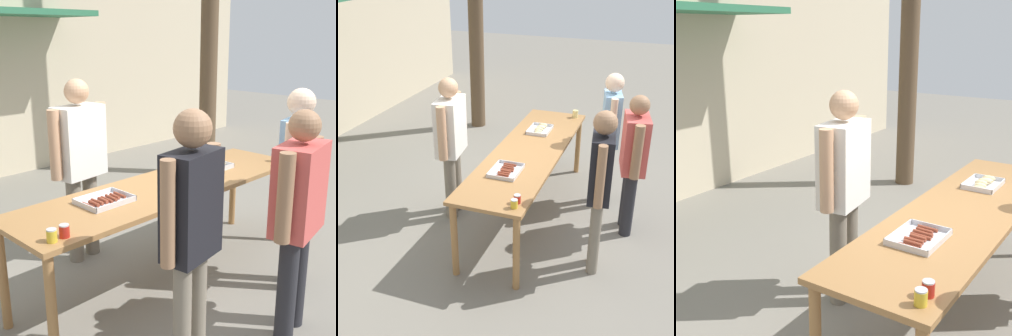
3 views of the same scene
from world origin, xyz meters
TOP-DOWN VIEW (x-y plane):
  - ground_plane at (0.00, 0.00)m, footprint 24.00×24.00m
  - serving_table at (0.00, 0.00)m, footprint 2.91×0.78m
  - food_tray_sausages at (-0.65, 0.05)m, footprint 0.39×0.30m
  - food_tray_buns at (0.65, 0.05)m, footprint 0.38×0.27m
  - condiment_jar_mustard at (-1.32, -0.28)m, footprint 0.07×0.07m
  - condiment_jar_ketchup at (-1.23, -0.28)m, footprint 0.07×0.07m
  - beer_cup at (1.32, -0.27)m, footprint 0.08×0.08m
  - person_server_behind_table at (-0.29, 0.87)m, footprint 0.67×0.32m
  - person_customer_holding_hotdog at (-0.80, -0.97)m, footprint 0.55×0.26m
  - person_customer_with_cup at (0.64, -0.85)m, footprint 0.52×0.27m
  - person_customer_waiting_in_line at (0.06, -1.20)m, footprint 0.66×0.34m

SIDE VIEW (x-z plane):
  - ground_plane at x=0.00m, z-range 0.00..0.00m
  - serving_table at x=0.00m, z-range 0.35..1.23m
  - food_tray_sausages at x=-0.65m, z-range 0.87..0.91m
  - food_tray_buns at x=0.65m, z-range 0.87..0.93m
  - condiment_jar_mustard at x=-1.32m, z-range 0.88..0.96m
  - condiment_jar_ketchup at x=-1.23m, z-range 0.88..0.96m
  - beer_cup at x=1.32m, z-range 0.88..0.98m
  - person_customer_waiting_in_line at x=0.06m, z-range 0.15..1.80m
  - person_server_behind_table at x=-0.29m, z-range 0.16..1.90m
  - person_customer_with_cup at x=0.64m, z-range 0.18..1.91m
  - person_customer_holding_hotdog at x=-0.80m, z-range 0.18..1.91m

